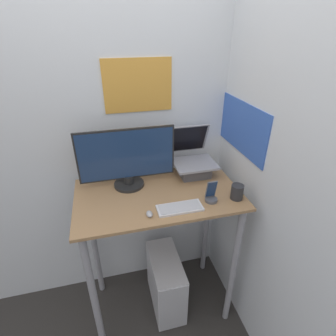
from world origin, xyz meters
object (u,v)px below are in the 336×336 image
(laptop, at_px, (193,163))
(cell_phone, at_px, (211,196))
(mouse, at_px, (149,214))
(keyboard, at_px, (180,208))
(computer_tower, at_px, (166,282))
(monitor, at_px, (127,160))

(laptop, height_order, cell_phone, laptop)
(laptop, bearing_deg, mouse, -134.59)
(cell_phone, bearing_deg, keyboard, -171.25)
(keyboard, height_order, computer_tower, keyboard)
(monitor, distance_m, mouse, 0.41)
(keyboard, relative_size, cell_phone, 1.92)
(monitor, height_order, computer_tower, monitor)
(laptop, relative_size, mouse, 5.94)
(keyboard, bearing_deg, laptop, 61.07)
(mouse, bearing_deg, computer_tower, 55.25)
(laptop, relative_size, cell_phone, 2.38)
(cell_phone, distance_m, computer_tower, 0.97)
(keyboard, bearing_deg, cell_phone, 8.75)
(laptop, xyz_separation_m, cell_phone, (-0.00, -0.36, -0.05))
(laptop, xyz_separation_m, computer_tower, (-0.26, -0.20, -0.97))
(keyboard, bearing_deg, monitor, 127.47)
(laptop, distance_m, cell_phone, 0.37)
(monitor, relative_size, mouse, 11.04)
(monitor, bearing_deg, computer_tower, -34.77)
(keyboard, height_order, mouse, mouse)
(monitor, distance_m, computer_tower, 1.12)
(laptop, distance_m, monitor, 0.50)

